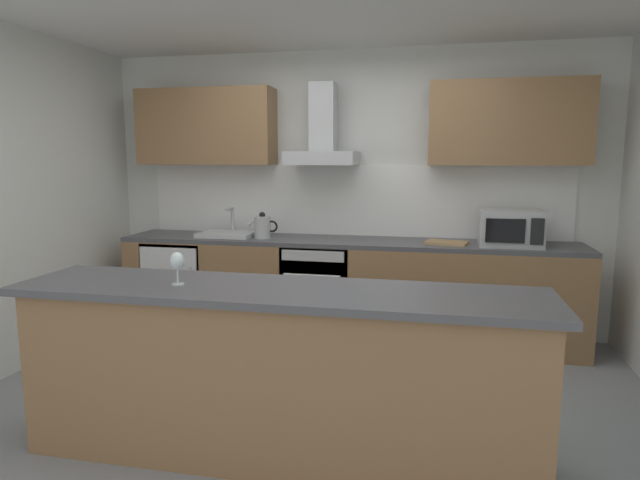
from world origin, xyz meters
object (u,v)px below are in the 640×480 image
object	(u,v)px
oven	(320,287)
chopping_board	(447,243)
range_hood	(323,139)
refrigerator	(183,284)
kettle	(263,227)
microwave	(510,228)
wine_glass	(177,262)
sink	(228,233)

from	to	relation	value
oven	chopping_board	world-z (taller)	chopping_board
oven	range_hood	xyz separation A→B (m)	(-0.00, 0.13, 1.33)
refrigerator	kettle	size ratio (longest dim) A/B	2.94
refrigerator	oven	bearing A→B (deg)	0.12
microwave	wine_glass	bearing A→B (deg)	-133.42
kettle	range_hood	distance (m)	0.95
oven	refrigerator	xyz separation A→B (m)	(-1.34, -0.00, -0.03)
oven	chopping_board	xyz separation A→B (m)	(1.11, -0.02, 0.45)
refrigerator	sink	world-z (taller)	sink
range_hood	sink	bearing A→B (deg)	-172.28
sink	range_hood	size ratio (longest dim) A/B	0.69
oven	kettle	distance (m)	0.76
oven	sink	distance (m)	0.99
wine_glass	chopping_board	size ratio (longest dim) A/B	0.52
wine_glass	microwave	bearing A→B (deg)	46.58
kettle	sink	bearing A→B (deg)	172.75
microwave	range_hood	size ratio (longest dim) A/B	0.69
kettle	wine_glass	size ratio (longest dim) A/B	1.62
sink	wine_glass	xyz separation A→B (m)	(0.55, -2.09, 0.14)
sink	wine_glass	distance (m)	2.17
kettle	range_hood	bearing A→B (deg)	17.34
microwave	sink	distance (m)	2.49
kettle	chopping_board	size ratio (longest dim) A/B	0.85
refrigerator	kettle	xyz separation A→B (m)	(0.82, -0.03, 0.58)
refrigerator	microwave	bearing A→B (deg)	-0.49
kettle	wine_glass	distance (m)	2.06
oven	refrigerator	bearing A→B (deg)	-179.88
oven	wine_glass	distance (m)	2.19
microwave	kettle	world-z (taller)	microwave
chopping_board	sink	bearing A→B (deg)	179.00
oven	microwave	xyz separation A→B (m)	(1.61, -0.03, 0.59)
sink	kettle	xyz separation A→B (m)	(0.35, -0.04, 0.08)
sink	wine_glass	bearing A→B (deg)	-75.35
refrigerator	chopping_board	distance (m)	2.50
oven	refrigerator	world-z (taller)	oven
refrigerator	microwave	xyz separation A→B (m)	(2.95, -0.03, 0.62)
oven	microwave	distance (m)	1.72
kettle	oven	bearing A→B (deg)	3.69
sink	kettle	world-z (taller)	sink
oven	chopping_board	size ratio (longest dim) A/B	2.35
sink	chopping_board	bearing A→B (deg)	-1.00
oven	wine_glass	size ratio (longest dim) A/B	4.50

